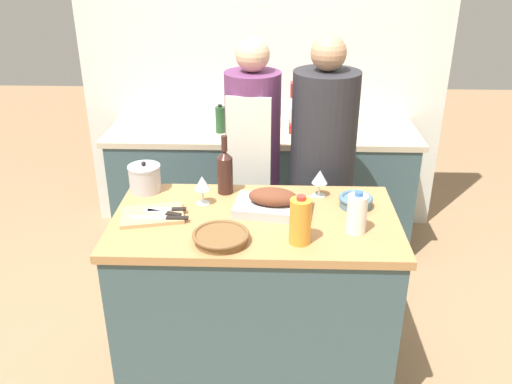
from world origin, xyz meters
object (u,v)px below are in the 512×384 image
object	(u,v)px
mixing_bowl	(356,201)
knife_paring	(168,209)
juice_jug	(300,221)
condiment_bottle_tall	(270,116)
wicker_basket	(221,237)
cutting_board	(152,215)
person_cook_aproned	(253,162)
roasting_pan	(273,203)
milk_jug	(357,214)
wine_bottle_green	(225,171)
wine_glass_right	(320,178)
stock_pot	(145,178)
wine_glass_left	(202,184)
knife_chef	(161,218)
knife_bread	(164,213)
stand_mixer	(302,111)
person_cook_guest	(322,166)
condiment_bottle_short	(220,120)

from	to	relation	value
mixing_bowl	knife_paring	distance (m)	0.90
juice_jug	condiment_bottle_tall	bearing A→B (deg)	95.15
knife_paring	wicker_basket	bearing A→B (deg)	-42.91
cutting_board	person_cook_aproned	bearing A→B (deg)	59.89
roasting_pan	milk_jug	xyz separation A→B (m)	(0.37, -0.18, 0.05)
wicker_basket	wine_bottle_green	bearing A→B (deg)	92.64
milk_jug	wine_glass_right	distance (m)	0.39
stock_pot	mixing_bowl	world-z (taller)	stock_pot
mixing_bowl	wine_glass_left	world-z (taller)	wine_glass_left
knife_chef	knife_paring	xyz separation A→B (m)	(0.02, 0.08, 0.00)
wine_bottle_green	knife_paring	xyz separation A→B (m)	(-0.25, -0.24, -0.10)
knife_bread	person_cook_aproned	bearing A→B (deg)	62.95
stand_mixer	person_cook_guest	distance (m)	0.72
milk_jug	wine_glass_left	xyz separation A→B (m)	(-0.71, 0.25, 0.02)
milk_jug	person_cook_guest	world-z (taller)	person_cook_guest
knife_paring	condiment_bottle_short	size ratio (longest dim) A/B	0.92
person_cook_aproned	wicker_basket	bearing A→B (deg)	-89.08
wine_glass_left	stand_mixer	distance (m)	1.37
roasting_pan	condiment_bottle_short	size ratio (longest dim) A/B	1.95
knife_bread	wine_bottle_green	bearing A→B (deg)	45.92
wicker_basket	juice_jug	xyz separation A→B (m)	(0.34, 0.01, 0.08)
wine_glass_right	stock_pot	bearing A→B (deg)	178.00
wine_bottle_green	person_cook_aproned	size ratio (longest dim) A/B	0.19
wine_bottle_green	knife_chef	size ratio (longest dim) A/B	1.14
knife_paring	milk_jug	bearing A→B (deg)	-9.49
roasting_pan	wine_bottle_green	xyz separation A→B (m)	(-0.24, 0.21, 0.08)
wine_bottle_green	knife_chef	bearing A→B (deg)	-129.41
wine_bottle_green	wine_glass_right	bearing A→B (deg)	-2.86
stock_pot	wine_bottle_green	bearing A→B (deg)	-1.00
cutting_board	wine_glass_right	distance (m)	0.84
cutting_board	wine_glass_left	world-z (taller)	wine_glass_left
cutting_board	person_cook_guest	world-z (taller)	person_cook_guest
roasting_pan	wicker_basket	bearing A→B (deg)	-127.28
knife_bread	condiment_bottle_tall	size ratio (longest dim) A/B	0.90
wine_glass_left	person_cook_guest	bearing A→B (deg)	41.25
wine_glass_right	milk_jug	bearing A→B (deg)	-69.30
juice_jug	milk_jug	xyz separation A→B (m)	(0.25, 0.10, -0.01)
person_cook_aproned	condiment_bottle_short	bearing A→B (deg)	119.24
milk_jug	condiment_bottle_tall	world-z (taller)	milk_jug
roasting_pan	condiment_bottle_tall	size ratio (longest dim) A/B	1.88
stand_mixer	person_cook_aproned	xyz separation A→B (m)	(-0.32, -0.64, -0.12)
stock_pot	condiment_bottle_tall	size ratio (longest dim) A/B	0.80
cutting_board	stand_mixer	bearing A→B (deg)	61.53
wicker_basket	cutting_board	world-z (taller)	wicker_basket
mixing_bowl	stand_mixer	distance (m)	1.28
cutting_board	juice_jug	bearing A→B (deg)	-17.03
person_cook_guest	stock_pot	bearing A→B (deg)	-134.90
wine_bottle_green	condiment_bottle_short	bearing A→B (deg)	96.74
condiment_bottle_short	person_cook_guest	distance (m)	0.93
wine_glass_right	roasting_pan	bearing A→B (deg)	-142.07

